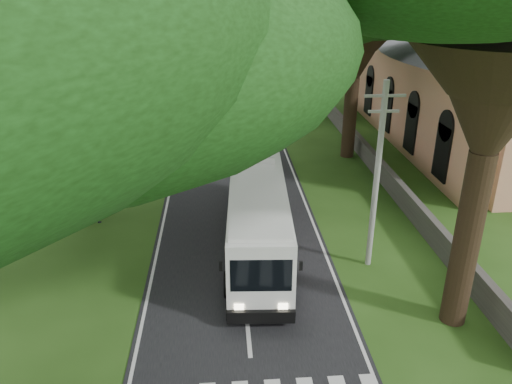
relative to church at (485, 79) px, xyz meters
name	(u,v)px	position (x,y,z in m)	size (l,w,h in m)	color
ground	(251,370)	(-17.86, -21.55, -4.91)	(140.00, 140.00, 0.00)	#264814
road	(230,137)	(-17.86, 3.45, -4.90)	(8.00, 120.00, 0.04)	black
property_wall	(348,131)	(-8.86, 2.45, -4.31)	(0.35, 50.00, 1.20)	#383533
church	(485,79)	(0.00, 0.00, 0.00)	(14.00, 24.00, 11.60)	#E79370
pole_near	(377,175)	(-12.36, -15.55, -0.73)	(1.60, 0.24, 8.00)	gray
pole_mid	(300,80)	(-12.36, 4.45, -0.73)	(1.60, 0.24, 8.00)	gray
pole_far	(273,46)	(-12.36, 24.45, -0.73)	(1.60, 0.24, 8.00)	gray
coach_bus	(257,210)	(-17.06, -13.63, -3.06)	(3.23, 11.77, 3.44)	silver
distant_car_a	(208,81)	(-19.77, 22.11, -4.14)	(1.74, 4.33, 1.47)	silver
distant_car_b	(200,70)	(-20.86, 29.67, -4.23)	(1.37, 3.92, 1.29)	navy
distant_car_c	(228,55)	(-17.06, 41.85, -4.24)	(1.78, 4.38, 1.27)	#A13717
pedestrian	(97,206)	(-24.96, -10.50, -4.05)	(0.63, 0.41, 1.72)	black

